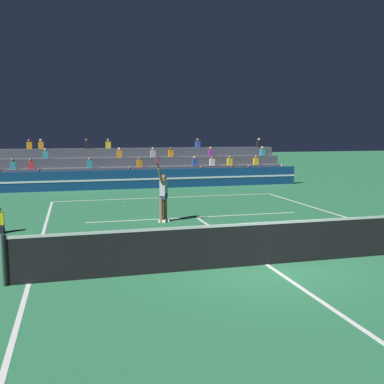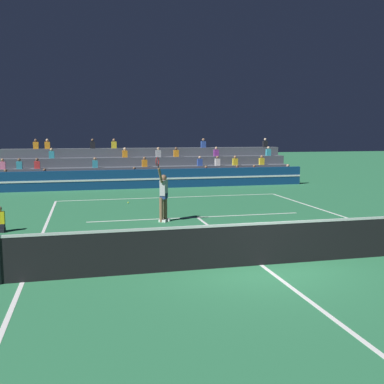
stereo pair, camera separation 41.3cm
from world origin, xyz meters
TOP-DOWN VIEW (x-y plane):
  - ground_plane at (0.00, 0.00)m, footprint 120.00×120.00m
  - court_lines at (0.00, 0.00)m, footprint 11.10×23.90m
  - tennis_net at (0.00, 0.00)m, footprint 12.00×0.10m
  - sponsor_banner_wall at (0.00, 15.90)m, footprint 18.00×0.26m
  - bleacher_stand at (0.00, 19.07)m, footprint 18.38×3.80m
  - ball_kid_courtside at (-6.85, 5.44)m, footprint 0.30×0.36m
  - tennis_player at (-1.39, 5.90)m, footprint 0.67×1.04m
  - tennis_ball at (-2.24, 10.48)m, footprint 0.07×0.07m

SIDE VIEW (x-z plane):
  - ground_plane at x=0.00m, z-range 0.00..0.00m
  - court_lines at x=0.00m, z-range 0.00..0.01m
  - tennis_ball at x=-2.24m, z-range 0.00..0.07m
  - ball_kid_courtside at x=-6.85m, z-range -0.09..0.75m
  - tennis_net at x=0.00m, z-range -0.01..1.09m
  - sponsor_banner_wall at x=0.00m, z-range 0.00..1.10m
  - bleacher_stand at x=0.00m, z-range -0.58..2.25m
  - tennis_player at x=-1.39m, z-range -0.23..2.20m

